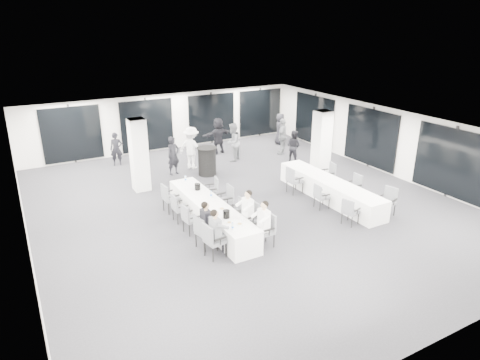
% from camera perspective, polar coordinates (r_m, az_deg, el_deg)
% --- Properties ---
extents(room, '(14.04, 16.04, 2.84)m').
position_cam_1_polar(room, '(16.21, 1.41, 3.26)').
color(room, '#27262C').
rests_on(room, ground).
extents(column_left, '(0.60, 0.60, 2.80)m').
position_cam_1_polar(column_left, '(16.69, -13.31, 3.26)').
color(column_left, white).
rests_on(column_left, floor).
extents(column_right, '(0.60, 0.60, 2.80)m').
position_cam_1_polar(column_right, '(17.96, 10.80, 4.67)').
color(column_right, white).
rests_on(column_right, floor).
extents(banquet_table_main, '(0.90, 5.00, 0.75)m').
position_cam_1_polar(banquet_table_main, '(13.81, -3.94, -4.49)').
color(banquet_table_main, white).
rests_on(banquet_table_main, floor).
extents(banquet_table_side, '(0.90, 5.00, 0.75)m').
position_cam_1_polar(banquet_table_side, '(16.03, 11.81, -1.25)').
color(banquet_table_side, white).
rests_on(banquet_table_side, floor).
extents(cocktail_table, '(0.87, 0.87, 1.20)m').
position_cam_1_polar(cocktail_table, '(18.15, -4.41, 2.53)').
color(cocktail_table, black).
rests_on(cocktail_table, floor).
extents(chair_main_left_near, '(0.59, 0.63, 1.03)m').
position_cam_1_polar(chair_main_left_near, '(11.87, -3.73, -7.81)').
color(chair_main_left_near, '#585B61').
rests_on(chair_main_left_near, floor).
extents(chair_main_left_second, '(0.61, 0.63, 0.99)m').
position_cam_1_polar(chair_main_left_second, '(12.36, -4.90, -6.72)').
color(chair_main_left_second, '#585B61').
rests_on(chair_main_left_second, floor).
extents(chair_main_left_mid, '(0.52, 0.57, 0.94)m').
position_cam_1_polar(chair_main_left_mid, '(13.25, -6.78, -4.97)').
color(chair_main_left_mid, '#585B61').
rests_on(chair_main_left_mid, floor).
extents(chair_main_left_fourth, '(0.48, 0.54, 0.94)m').
position_cam_1_polar(chair_main_left_fourth, '(14.04, -8.24, -3.52)').
color(chair_main_left_fourth, '#585B61').
rests_on(chair_main_left_fourth, floor).
extents(chair_main_left_far, '(0.55, 0.60, 1.01)m').
position_cam_1_polar(chair_main_left_far, '(14.77, -9.47, -2.17)').
color(chair_main_left_far, '#585B61').
rests_on(chair_main_left_far, floor).
extents(chair_main_right_near, '(0.52, 0.58, 1.00)m').
position_cam_1_polar(chair_main_right_near, '(12.48, 3.58, -6.39)').
color(chair_main_right_near, '#585B61').
rests_on(chair_main_right_near, floor).
extents(chair_main_right_second, '(0.54, 0.60, 1.01)m').
position_cam_1_polar(chair_main_right_second, '(13.18, 1.44, -4.77)').
color(chair_main_right_second, '#585B61').
rests_on(chair_main_right_second, floor).
extents(chair_main_right_mid, '(0.44, 0.49, 0.86)m').
position_cam_1_polar(chair_main_right_mid, '(13.80, -0.19, -3.94)').
color(chair_main_right_mid, '#585B61').
rests_on(chair_main_right_mid, floor).
extents(chair_main_right_fourth, '(0.52, 0.58, 0.99)m').
position_cam_1_polar(chair_main_right_fourth, '(14.48, -1.80, -2.41)').
color(chair_main_right_fourth, '#585B61').
rests_on(chair_main_right_fourth, floor).
extents(chair_main_right_far, '(0.57, 0.60, 0.94)m').
position_cam_1_polar(chair_main_right_far, '(15.36, -3.62, -1.15)').
color(chair_main_right_far, '#585B61').
rests_on(chair_main_right_far, floor).
extents(chair_side_left_near, '(0.55, 0.57, 0.89)m').
position_cam_1_polar(chair_side_left_near, '(14.13, 14.39, -3.93)').
color(chair_side_left_near, '#585B61').
rests_on(chair_side_left_near, floor).
extents(chair_side_left_mid, '(0.48, 0.53, 0.88)m').
position_cam_1_polar(chair_side_left_mid, '(15.13, 10.65, -1.98)').
color(chair_side_left_mid, '#585B61').
rests_on(chair_side_left_mid, floor).
extents(chair_side_left_far, '(0.52, 0.58, 1.02)m').
position_cam_1_polar(chair_side_left_far, '(16.26, 7.09, 0.17)').
color(chair_side_left_far, '#585B61').
rests_on(chair_side_left_far, floor).
extents(chair_side_right_near, '(0.59, 0.62, 0.98)m').
position_cam_1_polar(chair_side_right_near, '(15.20, 19.16, -2.48)').
color(chair_side_right_near, '#585B61').
rests_on(chair_side_right_near, floor).
extents(chair_side_right_mid, '(0.47, 0.53, 0.93)m').
position_cam_1_polar(chair_side_right_mid, '(16.22, 15.05, -0.67)').
color(chair_side_right_mid, '#585B61').
rests_on(chair_side_right_mid, floor).
extents(chair_side_right_far, '(0.58, 0.61, 0.96)m').
position_cam_1_polar(chair_side_right_far, '(17.20, 11.81, 0.90)').
color(chair_side_right_far, '#585B61').
rests_on(chair_side_right_far, floor).
extents(seated_guest_a, '(0.50, 0.38, 1.44)m').
position_cam_1_polar(seated_guest_a, '(11.84, -3.03, -6.64)').
color(seated_guest_a, slate).
rests_on(seated_guest_a, floor).
extents(seated_guest_b, '(0.50, 0.38, 1.44)m').
position_cam_1_polar(seated_guest_b, '(12.33, -4.27, -5.50)').
color(seated_guest_b, black).
rests_on(seated_guest_b, floor).
extents(seated_guest_c, '(0.50, 0.38, 1.44)m').
position_cam_1_polar(seated_guest_c, '(12.28, 2.94, -5.56)').
color(seated_guest_c, white).
rests_on(seated_guest_c, floor).
extents(seated_guest_d, '(0.50, 0.38, 1.44)m').
position_cam_1_polar(seated_guest_d, '(13.00, 0.81, -4.00)').
color(seated_guest_d, white).
rests_on(seated_guest_d, floor).
extents(standing_guest_a, '(0.82, 0.73, 1.88)m').
position_cam_1_polar(standing_guest_a, '(18.26, -8.90, 3.55)').
color(standing_guest_a, black).
rests_on(standing_guest_a, floor).
extents(standing_guest_b, '(1.14, 1.08, 2.03)m').
position_cam_1_polar(standing_guest_b, '(19.81, -0.99, 5.38)').
color(standing_guest_b, slate).
rests_on(standing_guest_b, floor).
extents(standing_guest_c, '(1.40, 1.51, 2.12)m').
position_cam_1_polar(standing_guest_c, '(18.91, -6.50, 4.64)').
color(standing_guest_c, white).
rests_on(standing_guest_c, floor).
extents(standing_guest_d, '(1.32, 1.27, 2.00)m').
position_cam_1_polar(standing_guest_d, '(21.00, 5.69, 6.12)').
color(standing_guest_d, slate).
rests_on(standing_guest_d, floor).
extents(standing_guest_e, '(0.74, 0.99, 1.85)m').
position_cam_1_polar(standing_guest_e, '(22.74, 5.36, 7.07)').
color(standing_guest_e, black).
rests_on(standing_guest_e, floor).
extents(standing_guest_f, '(1.95, 1.05, 2.01)m').
position_cam_1_polar(standing_guest_f, '(21.01, -2.94, 6.22)').
color(standing_guest_f, black).
rests_on(standing_guest_f, floor).
extents(standing_guest_g, '(0.73, 0.64, 1.70)m').
position_cam_1_polar(standing_guest_g, '(20.05, -16.19, 4.25)').
color(standing_guest_g, black).
rests_on(standing_guest_g, floor).
extents(standing_guest_h, '(0.80, 0.95, 1.69)m').
position_cam_1_polar(standing_guest_h, '(19.88, 7.14, 4.78)').
color(standing_guest_h, black).
rests_on(standing_guest_h, floor).
extents(ice_bucket_near, '(0.21, 0.21, 0.24)m').
position_cam_1_polar(ice_bucket_near, '(12.60, -1.84, -4.57)').
color(ice_bucket_near, black).
rests_on(ice_bucket_near, banquet_table_main).
extents(ice_bucket_far, '(0.20, 0.20, 0.22)m').
position_cam_1_polar(ice_bucket_far, '(14.70, -5.69, -0.89)').
color(ice_bucket_far, black).
rests_on(ice_bucket_far, banquet_table_main).
extents(water_bottle_a, '(0.07, 0.07, 0.21)m').
position_cam_1_polar(water_bottle_a, '(11.91, -0.99, -6.19)').
color(water_bottle_a, silver).
rests_on(water_bottle_a, banquet_table_main).
extents(water_bottle_b, '(0.07, 0.07, 0.22)m').
position_cam_1_polar(water_bottle_b, '(14.04, -3.87, -1.91)').
color(water_bottle_b, silver).
rests_on(water_bottle_b, banquet_table_main).
extents(water_bottle_c, '(0.07, 0.07, 0.21)m').
position_cam_1_polar(water_bottle_c, '(15.51, -7.28, 0.18)').
color(water_bottle_c, silver).
rests_on(water_bottle_c, banquet_table_main).
extents(plate_a, '(0.18, 0.18, 0.03)m').
position_cam_1_polar(plate_a, '(12.34, -1.43, -5.67)').
color(plate_a, white).
rests_on(plate_a, banquet_table_main).
extents(plate_b, '(0.20, 0.20, 0.03)m').
position_cam_1_polar(plate_b, '(12.26, -0.04, -5.86)').
color(plate_b, white).
rests_on(plate_b, banquet_table_main).
extents(plate_c, '(0.22, 0.22, 0.03)m').
position_cam_1_polar(plate_c, '(13.21, -2.43, -3.84)').
color(plate_c, white).
rests_on(plate_c, banquet_table_main).
extents(wine_glass, '(0.08, 0.08, 0.21)m').
position_cam_1_polar(wine_glass, '(12.10, 0.29, -5.44)').
color(wine_glass, silver).
rests_on(wine_glass, banquet_table_main).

